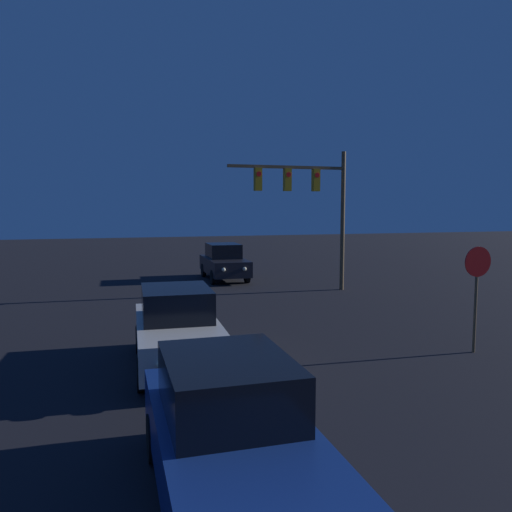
{
  "coord_description": "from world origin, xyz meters",
  "views": [
    {
      "loc": [
        -3.64,
        1.12,
        3.53
      ],
      "look_at": [
        0.0,
        13.44,
        2.26
      ],
      "focal_mm": 35.0,
      "sensor_mm": 36.0,
      "label": 1
    }
  ],
  "objects_px": {
    "car_near": "(231,434)",
    "traffic_signal_mast": "(310,195)",
    "stop_sign": "(477,279)",
    "car_far": "(224,262)",
    "car_mid": "(177,328)"
  },
  "relations": [
    {
      "from": "car_near",
      "to": "car_mid",
      "type": "xyz_separation_m",
      "value": [
        0.07,
        5.32,
        0.0
      ]
    },
    {
      "from": "car_far",
      "to": "stop_sign",
      "type": "xyz_separation_m",
      "value": [
        3.12,
        -13.65,
        0.95
      ]
    },
    {
      "from": "car_near",
      "to": "traffic_signal_mast",
      "type": "xyz_separation_m",
      "value": [
        6.67,
        13.68,
        3.16
      ]
    },
    {
      "from": "car_near",
      "to": "traffic_signal_mast",
      "type": "bearing_deg",
      "value": -115.57
    },
    {
      "from": "traffic_signal_mast",
      "to": "stop_sign",
      "type": "distance_m",
      "value": 9.6
    },
    {
      "from": "car_near",
      "to": "stop_sign",
      "type": "height_order",
      "value": "stop_sign"
    },
    {
      "from": "car_mid",
      "to": "stop_sign",
      "type": "xyz_separation_m",
      "value": [
        7.05,
        -0.98,
        0.95
      ]
    },
    {
      "from": "car_far",
      "to": "stop_sign",
      "type": "bearing_deg",
      "value": 103.8
    },
    {
      "from": "car_near",
      "to": "stop_sign",
      "type": "relative_size",
      "value": 1.68
    },
    {
      "from": "traffic_signal_mast",
      "to": "stop_sign",
      "type": "bearing_deg",
      "value": -87.19
    },
    {
      "from": "car_near",
      "to": "car_far",
      "type": "relative_size",
      "value": 1.0
    },
    {
      "from": "car_near",
      "to": "car_mid",
      "type": "bearing_deg",
      "value": -90.35
    },
    {
      "from": "car_near",
      "to": "car_mid",
      "type": "height_order",
      "value": "same"
    },
    {
      "from": "car_far",
      "to": "stop_sign",
      "type": "distance_m",
      "value": 14.04
    },
    {
      "from": "stop_sign",
      "to": "car_far",
      "type": "bearing_deg",
      "value": 102.86
    }
  ]
}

